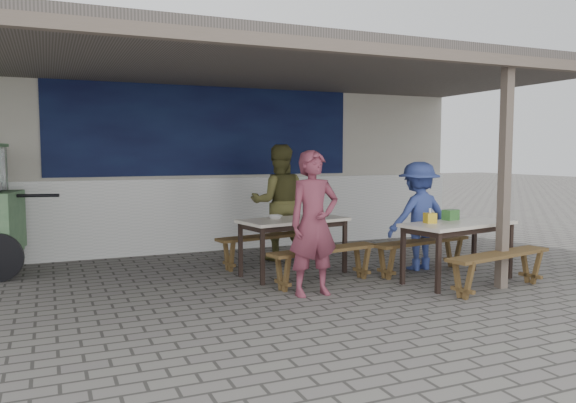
{
  "coord_description": "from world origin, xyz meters",
  "views": [
    {
      "loc": [
        -2.62,
        -5.98,
        1.62
      ],
      "look_at": [
        0.33,
        0.9,
        0.97
      ],
      "focal_mm": 35.0,
      "sensor_mm": 36.0,
      "label": 1
    }
  ],
  "objects_px": {
    "donation_box": "(451,215)",
    "patron_street_side": "(314,223)",
    "patron_wall_side": "(279,202)",
    "patron_right_table": "(418,216)",
    "table_right": "(458,228)",
    "tissue_box": "(430,218)",
    "condiment_jar": "(309,212)",
    "condiment_bowl": "(275,217)",
    "bench_right_wall": "(422,248)",
    "table_left": "(294,225)",
    "bench_left_street": "(324,257)",
    "bench_left_wall": "(267,243)",
    "bench_right_street": "(499,262)"
  },
  "relations": [
    {
      "from": "donation_box",
      "to": "patron_street_side",
      "type": "bearing_deg",
      "value": -176.13
    },
    {
      "from": "patron_wall_side",
      "to": "patron_right_table",
      "type": "relative_size",
      "value": 1.16
    },
    {
      "from": "table_right",
      "to": "tissue_box",
      "type": "bearing_deg",
      "value": 156.56
    },
    {
      "from": "donation_box",
      "to": "condiment_jar",
      "type": "relative_size",
      "value": 2.62
    },
    {
      "from": "patron_wall_side",
      "to": "condiment_jar",
      "type": "distance_m",
      "value": 0.77
    },
    {
      "from": "condiment_bowl",
      "to": "bench_right_wall",
      "type": "bearing_deg",
      "value": -19.97
    },
    {
      "from": "tissue_box",
      "to": "donation_box",
      "type": "height_order",
      "value": "donation_box"
    },
    {
      "from": "patron_street_side",
      "to": "patron_right_table",
      "type": "height_order",
      "value": "patron_street_side"
    },
    {
      "from": "table_left",
      "to": "bench_left_street",
      "type": "relative_size",
      "value": 0.98
    },
    {
      "from": "table_right",
      "to": "donation_box",
      "type": "xyz_separation_m",
      "value": [
        0.07,
        0.24,
        0.15
      ]
    },
    {
      "from": "bench_left_wall",
      "to": "condiment_bowl",
      "type": "xyz_separation_m",
      "value": [
        -0.11,
        -0.57,
        0.43
      ]
    },
    {
      "from": "bench_left_wall",
      "to": "tissue_box",
      "type": "distance_m",
      "value": 2.34
    },
    {
      "from": "bench_left_street",
      "to": "patron_right_table",
      "type": "bearing_deg",
      "value": 0.11
    },
    {
      "from": "bench_right_street",
      "to": "patron_street_side",
      "type": "bearing_deg",
      "value": 150.42
    },
    {
      "from": "bench_right_wall",
      "to": "patron_wall_side",
      "type": "height_order",
      "value": "patron_wall_side"
    },
    {
      "from": "patron_street_side",
      "to": "patron_wall_side",
      "type": "relative_size",
      "value": 0.95
    },
    {
      "from": "table_left",
      "to": "bench_left_wall",
      "type": "distance_m",
      "value": 0.75
    },
    {
      "from": "bench_right_wall",
      "to": "patron_right_table",
      "type": "distance_m",
      "value": 0.47
    },
    {
      "from": "bench_left_wall",
      "to": "patron_wall_side",
      "type": "bearing_deg",
      "value": 38.76
    },
    {
      "from": "patron_wall_side",
      "to": "bench_right_wall",
      "type": "bearing_deg",
      "value": 145.71
    },
    {
      "from": "bench_left_wall",
      "to": "donation_box",
      "type": "bearing_deg",
      "value": -49.91
    },
    {
      "from": "table_left",
      "to": "condiment_jar",
      "type": "height_order",
      "value": "condiment_jar"
    },
    {
      "from": "patron_street_side",
      "to": "donation_box",
      "type": "relative_size",
      "value": 8.18
    },
    {
      "from": "bench_left_wall",
      "to": "patron_right_table",
      "type": "distance_m",
      "value": 2.15
    },
    {
      "from": "bench_right_street",
      "to": "table_right",
      "type": "bearing_deg",
      "value": 90.0
    },
    {
      "from": "bench_right_wall",
      "to": "donation_box",
      "type": "xyz_separation_m",
      "value": [
        0.19,
        -0.34,
        0.48
      ]
    },
    {
      "from": "bench_left_wall",
      "to": "table_right",
      "type": "bearing_deg",
      "value": -54.92
    },
    {
      "from": "bench_right_wall",
      "to": "condiment_bowl",
      "type": "bearing_deg",
      "value": 148.63
    },
    {
      "from": "table_left",
      "to": "bench_left_street",
      "type": "xyz_separation_m",
      "value": [
        0.12,
        -0.66,
        -0.33
      ]
    },
    {
      "from": "bench_left_street",
      "to": "patron_right_table",
      "type": "distance_m",
      "value": 1.68
    },
    {
      "from": "bench_left_street",
      "to": "bench_right_street",
      "type": "xyz_separation_m",
      "value": [
        1.74,
        -1.09,
        0.0
      ]
    },
    {
      "from": "condiment_bowl",
      "to": "table_right",
      "type": "bearing_deg",
      "value": -32.5
    },
    {
      "from": "bench_left_street",
      "to": "patron_wall_side",
      "type": "distance_m",
      "value": 1.81
    },
    {
      "from": "patron_right_table",
      "to": "condiment_jar",
      "type": "relative_size",
      "value": 19.47
    },
    {
      "from": "patron_street_side",
      "to": "condiment_bowl",
      "type": "height_order",
      "value": "patron_street_side"
    },
    {
      "from": "bench_left_street",
      "to": "table_right",
      "type": "height_order",
      "value": "table_right"
    },
    {
      "from": "tissue_box",
      "to": "condiment_bowl",
      "type": "relative_size",
      "value": 0.65
    },
    {
      "from": "bench_right_street",
      "to": "bench_right_wall",
      "type": "height_order",
      "value": "same"
    },
    {
      "from": "patron_wall_side",
      "to": "patron_street_side",
      "type": "bearing_deg",
      "value": 93.52
    },
    {
      "from": "patron_street_side",
      "to": "patron_right_table",
      "type": "xyz_separation_m",
      "value": [
        1.95,
        0.71,
        -0.08
      ]
    },
    {
      "from": "table_left",
      "to": "condiment_jar",
      "type": "relative_size",
      "value": 19.75
    },
    {
      "from": "bench_right_wall",
      "to": "patron_wall_side",
      "type": "distance_m",
      "value": 2.23
    },
    {
      "from": "bench_right_wall",
      "to": "condiment_jar",
      "type": "bearing_deg",
      "value": 132.9
    },
    {
      "from": "tissue_box",
      "to": "bench_right_wall",
      "type": "bearing_deg",
      "value": 62.67
    },
    {
      "from": "patron_street_side",
      "to": "patron_wall_side",
      "type": "bearing_deg",
      "value": 78.09
    },
    {
      "from": "bench_right_street",
      "to": "tissue_box",
      "type": "xyz_separation_m",
      "value": [
        -0.49,
        0.66,
        0.47
      ]
    },
    {
      "from": "table_right",
      "to": "donation_box",
      "type": "bearing_deg",
      "value": 62.49
    },
    {
      "from": "bench_right_wall",
      "to": "patron_street_side",
      "type": "xyz_separation_m",
      "value": [
        -1.85,
        -0.48,
        0.48
      ]
    },
    {
      "from": "patron_wall_side",
      "to": "bench_left_street",
      "type": "bearing_deg",
      "value": 101.95
    },
    {
      "from": "table_right",
      "to": "patron_street_side",
      "type": "bearing_deg",
      "value": 165.66
    }
  ]
}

